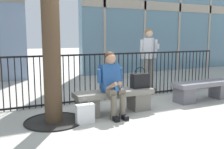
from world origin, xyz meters
name	(u,v)px	position (x,y,z in m)	size (l,w,h in m)	color
ground_plane	(114,113)	(0.00, 0.00, 0.00)	(60.00, 60.00, 0.00)	#B2ADA3
stone_bench	(114,99)	(0.00, 0.00, 0.27)	(1.60, 0.44, 0.45)	gray
seated_person_with_phone	(112,82)	(-0.11, -0.13, 0.65)	(0.52, 0.66, 1.21)	#6B6051
handbag_on_bench	(140,80)	(0.58, -0.01, 0.61)	(0.37, 0.17, 0.43)	black
shopping_bag	(85,114)	(-0.73, -0.35, 0.18)	(0.31, 0.13, 0.44)	white
bystander_at_railing	(149,55)	(1.80, 1.50, 1.00)	(0.55, 0.42, 1.71)	gray
plaza_railing	(95,77)	(0.00, 1.00, 0.56)	(7.14, 0.04, 1.11)	black
stone_bench_far	(203,89)	(2.33, -0.01, 0.27)	(1.60, 0.44, 0.45)	slate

